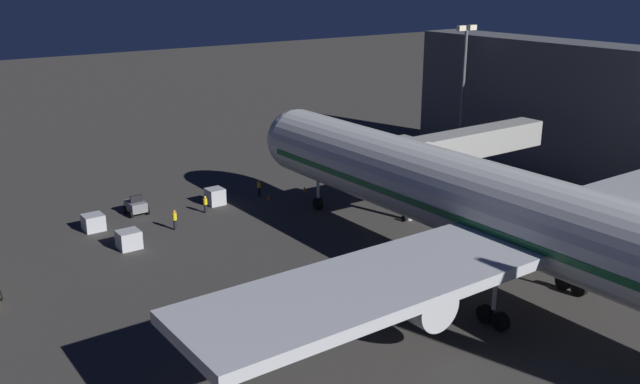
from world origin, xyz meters
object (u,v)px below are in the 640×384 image
at_px(jet_bridge, 455,147).
at_px(baggage_container_mid_row, 93,222).
at_px(ground_crew_under_port_wing, 175,219).
at_px(traffic_cone_nose_starboard, 269,196).
at_px(apron_floodlight_mast, 463,82).
at_px(ground_crew_marshaller_fwd, 259,187).
at_px(traffic_cone_nose_port, 305,189).
at_px(baggage_container_far_row, 215,196).
at_px(ground_crew_near_nose_gear, 205,204).
at_px(airliner_at_gate, 551,228).
at_px(baggage_tug_spare, 136,206).
at_px(baggage_container_near_belt, 129,240).

height_order(jet_bridge, baggage_container_mid_row, jet_bridge).
bearing_deg(jet_bridge, ground_crew_under_port_wing, -23.02).
xyz_separation_m(jet_bridge, traffic_cone_nose_starboard, (12.85, -12.87, -5.92)).
height_order(apron_floodlight_mast, ground_crew_marshaller_fwd, apron_floodlight_mast).
distance_m(apron_floodlight_mast, traffic_cone_nose_port, 25.02).
bearing_deg(traffic_cone_nose_port, baggage_container_mid_row, -4.18).
xyz_separation_m(baggage_container_far_row, ground_crew_near_nose_gear, (1.94, 1.71, 0.11)).
distance_m(airliner_at_gate, jet_bridge, 21.52).
height_order(apron_floodlight_mast, baggage_container_far_row, apron_floodlight_mast).
xyz_separation_m(jet_bridge, apron_floodlight_mast, (-14.85, -13.08, 3.20)).
bearing_deg(baggage_container_far_row, traffic_cone_nose_starboard, 161.92).
bearing_deg(ground_crew_marshaller_fwd, traffic_cone_nose_starboard, 101.52).
xyz_separation_m(ground_crew_marshaller_fwd, traffic_cone_nose_port, (-4.68, 1.39, -0.70)).
xyz_separation_m(jet_bridge, baggage_container_far_row, (18.00, -14.55, -5.38)).
bearing_deg(baggage_tug_spare, airliner_at_gate, 112.83).
relative_size(baggage_container_far_row, ground_crew_under_port_wing, 0.86).
distance_m(apron_floodlight_mast, ground_crew_near_nose_gear, 35.80).
bearing_deg(traffic_cone_nose_port, baggage_tug_spare, -11.74).
distance_m(baggage_container_mid_row, ground_crew_near_nose_gear, 10.32).
distance_m(ground_crew_marshaller_fwd, ground_crew_under_port_wing, 11.77).
relative_size(airliner_at_gate, baggage_container_near_belt, 36.82).
bearing_deg(apron_floodlight_mast, traffic_cone_nose_port, 0.51).
distance_m(jet_bridge, baggage_container_near_belt, 30.84).
height_order(airliner_at_gate, baggage_tug_spare, airliner_at_gate).
relative_size(baggage_tug_spare, baggage_container_near_belt, 1.26).
distance_m(baggage_tug_spare, baggage_container_near_belt, 8.65).
bearing_deg(airliner_at_gate, baggage_container_far_row, -77.54).
bearing_deg(baggage_container_far_row, baggage_tug_spare, -13.96).
xyz_separation_m(jet_bridge, ground_crew_near_nose_gear, (19.94, -12.84, -5.27)).
distance_m(baggage_tug_spare, traffic_cone_nose_port, 17.35).
bearing_deg(traffic_cone_nose_port, jet_bridge, 123.30).
xyz_separation_m(airliner_at_gate, apron_floodlight_mast, (-25.50, -31.77, 3.31)).
height_order(airliner_at_gate, baggage_container_near_belt, airliner_at_gate).
bearing_deg(baggage_container_mid_row, baggage_tug_spare, -157.52).
bearing_deg(baggage_container_near_belt, ground_crew_under_port_wing, -160.64).
distance_m(ground_crew_under_port_wing, traffic_cone_nose_starboard, 11.68).
bearing_deg(ground_crew_marshaller_fwd, apron_floodlight_mast, 177.58).
xyz_separation_m(apron_floodlight_mast, ground_crew_near_nose_gear, (34.78, 0.24, -8.47)).
relative_size(jet_bridge, baggage_tug_spare, 8.59).
xyz_separation_m(baggage_tug_spare, ground_crew_under_port_wing, (-1.21, 6.10, 0.27)).
bearing_deg(apron_floodlight_mast, traffic_cone_nose_starboard, 0.43).
bearing_deg(ground_crew_near_nose_gear, apron_floodlight_mast, -179.61).
xyz_separation_m(jet_bridge, ground_crew_marshaller_fwd, (13.14, -14.26, -5.21)).
bearing_deg(ground_crew_under_port_wing, apron_floodlight_mast, -175.92).
height_order(apron_floodlight_mast, traffic_cone_nose_port, apron_floodlight_mast).
xyz_separation_m(baggage_container_near_belt, traffic_cone_nose_port, (-20.67, -4.30, -0.49)).
height_order(ground_crew_under_port_wing, traffic_cone_nose_starboard, ground_crew_under_port_wing).
relative_size(baggage_container_near_belt, baggage_container_mid_row, 1.03).
height_order(airliner_at_gate, baggage_container_far_row, airliner_at_gate).
height_order(apron_floodlight_mast, ground_crew_under_port_wing, apron_floodlight_mast).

